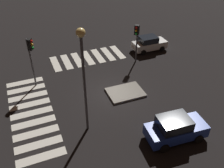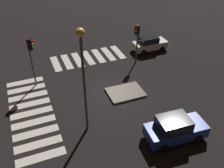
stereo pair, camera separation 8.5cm
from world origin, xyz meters
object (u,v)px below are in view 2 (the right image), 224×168
(car_blue, at_px, (175,129))
(traffic_light_east, at_px, (31,51))
(street_lamp, at_px, (83,66))
(car_white, at_px, (150,44))
(traffic_light_south, at_px, (137,35))
(traffic_island, at_px, (125,92))

(car_blue, bearing_deg, traffic_light_east, 131.93)
(car_blue, relative_size, street_lamp, 0.56)
(car_white, relative_size, street_lamp, 0.49)
(traffic_light_south, bearing_deg, traffic_light_east, -41.46)
(street_lamp, bearing_deg, traffic_island, -146.73)
(car_white, height_order, traffic_light_east, traffic_light_east)
(car_white, distance_m, traffic_light_south, 3.93)
(car_white, relative_size, traffic_light_south, 0.94)
(car_white, height_order, street_lamp, street_lamp)
(street_lamp, bearing_deg, car_blue, 149.06)
(traffic_island, relative_size, traffic_light_east, 0.67)
(traffic_island, height_order, street_lamp, street_lamp)
(traffic_island, distance_m, traffic_light_south, 6.28)
(traffic_light_east, height_order, traffic_light_south, traffic_light_east)
(car_white, xyz_separation_m, traffic_light_east, (12.63, 2.31, 2.62))
(car_white, distance_m, traffic_light_east, 13.10)
(car_blue, xyz_separation_m, traffic_light_south, (-2.22, -10.48, 2.17))
(traffic_light_east, relative_size, street_lamp, 0.59)
(car_white, relative_size, traffic_light_east, 0.84)
(traffic_light_south, bearing_deg, street_lamp, 0.45)
(traffic_island, distance_m, traffic_light_east, 8.62)
(traffic_island, distance_m, car_blue, 6.09)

